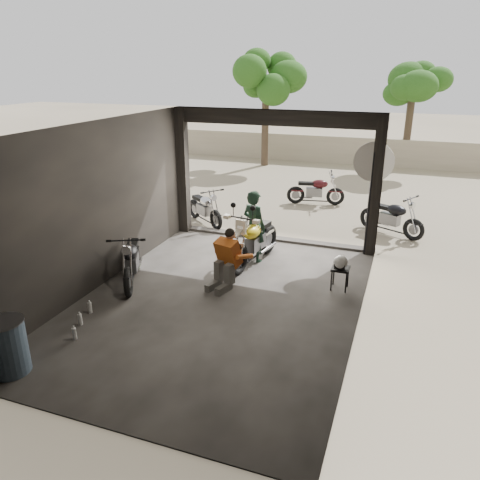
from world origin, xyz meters
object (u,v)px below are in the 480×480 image
Objects in this scene: left_bike at (131,257)px; mechanic at (224,261)px; oil_drum at (8,348)px; sign_post at (372,180)px; main_bike at (254,237)px; outside_bike_b at (316,188)px; rider at (254,227)px; outside_bike_c at (392,214)px; stool at (340,271)px; helmet at (340,262)px; outside_bike_a at (205,206)px.

mechanic is at bearing -14.52° from left_bike.
mechanic is 4.03m from oil_drum.
main_bike is at bearing -162.60° from sign_post.
left_bike is 7.27m from outside_bike_b.
oil_drum is at bearing 155.96° from outside_bike_b.
outside_bike_c is at bearing -110.85° from rider.
main_bike reaches higher than stool.
outside_bike_b is at bearing 105.86° from stool.
outside_bike_c is 5.26m from mechanic.
outside_bike_c reaches higher than helmet.
left_bike is 0.62× the size of sign_post.
left_bike reaches higher than oil_drum.
mechanic reaches higher than outside_bike_c.
rider is 3.48× the size of stool.
rider reaches higher than outside_bike_b.
outside_bike_b is 6.07m from helmet.
mechanic is (1.86, 0.37, 0.03)m from left_bike.
outside_bike_b is (2.35, 6.88, -0.02)m from left_bike.
rider is 5.46m from oil_drum.
outside_bike_a is (-2.16, 2.17, -0.10)m from main_bike.
outside_bike_b is 6.53m from mechanic.
oil_drum is 7.73m from sign_post.
outside_bike_c is at bearing -42.90° from outside_bike_a.
sign_post is (4.42, -0.83, 1.26)m from outside_bike_a.
sign_post is (4.28, 3.09, 1.24)m from left_bike.
left_bike is at bearing -140.79° from outside_bike_a.
rider is 0.62× the size of sign_post.
main_bike reaches higher than outside_bike_c.
outside_bike_b is 0.98× the size of outside_bike_c.
stool is (-0.75, -3.69, -0.15)m from outside_bike_c.
left_bike is 3.47× the size of stool.
main_bike is at bearing 100.17° from mechanic.
rider reaches higher than outside_bike_c.
main_bike reaches higher than left_bike.
mechanic is (-0.16, -1.37, -0.04)m from main_bike.
sign_post is at bearing 9.96° from left_bike.
outside_bike_c reaches higher than outside_bike_b.
main_bike is at bearing 161.51° from stool.
main_bike reaches higher than helmet.
mechanic reaches higher than outside_bike_a.
oil_drum is at bearing -102.62° from main_bike.
left_bike is (-2.02, -1.74, -0.07)m from main_bike.
main_bike is 5.34m from oil_drum.
mechanic reaches higher than stool.
left_bike reaches higher than outside_bike_c.
rider is at bearing 121.54° from main_bike.
rider reaches higher than left_bike.
outside_bike_a reaches higher than helmet.
oil_drum is (-1.96, -5.08, -0.40)m from rider.
outside_bike_b reaches higher than outside_bike_a.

